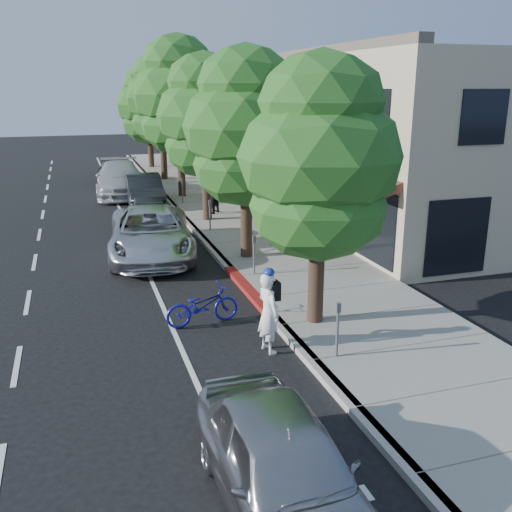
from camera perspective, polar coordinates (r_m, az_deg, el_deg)
name	(u,v)px	position (r m, az deg, el deg)	size (l,w,h in m)	color
ground	(257,302)	(16.20, 0.11, -4.65)	(120.00, 120.00, 0.00)	black
sidewalk	(251,229)	(24.12, -0.54, 2.74)	(4.60, 56.00, 0.15)	gray
curb	(197,233)	(23.56, -5.89, 2.31)	(0.30, 56.00, 0.15)	#9E998E
curb_red_segment	(247,288)	(17.06, -0.92, -3.25)	(0.32, 4.00, 0.15)	maroon
storefront_building	(317,127)	(35.43, 6.09, 12.75)	(10.00, 36.00, 7.00)	#BEAA92
street_tree_0	(320,161)	(13.65, 6.40, 9.41)	(3.94, 3.94, 6.73)	black
street_tree_1	(246,129)	(19.22, -1.02, 12.54)	(4.23, 4.23, 7.23)	black
street_tree_2	(205,118)	(25.01, -5.12, 13.61)	(4.17, 4.17, 7.30)	black
street_tree_3	(179,97)	(30.86, -7.74, 15.49)	(4.81, 4.81, 8.47)	black
street_tree_4	(161,100)	(36.78, -9.47, 15.15)	(4.39, 4.39, 7.97)	black
street_tree_5	(149,106)	(42.74, -10.70, 14.54)	(4.61, 4.61, 7.31)	black
cyclist	(268,313)	(13.00, 1.25, -5.69)	(0.69, 0.45, 1.90)	white
bicycle	(202,306)	(14.66, -5.38, -4.96)	(0.67, 1.93, 1.01)	#19169C
silver_suv	(151,233)	(20.63, -10.47, 2.27)	(2.83, 6.13, 1.70)	silver
dark_sedan	(144,191)	(29.49, -11.13, 6.44)	(1.68, 4.83, 1.59)	black
white_pickup	(120,179)	(32.78, -13.44, 7.50)	(2.54, 6.24, 1.81)	#BEBEBE
dark_suv_far	(115,171)	(36.47, -13.94, 8.23)	(1.93, 4.81, 1.64)	black
near_car_a	(283,467)	(8.53, 2.76, -20.36)	(1.81, 4.50, 1.53)	#A3A4A8
pedestrian	(211,194)	(26.64, -4.51, 6.22)	(0.89, 0.70, 1.84)	black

